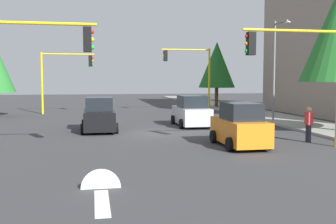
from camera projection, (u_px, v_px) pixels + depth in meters
ground_plane at (151, 133)px, 22.31m from camera, size 120.00×120.00×0.00m
sidewalk_kerb at (284, 120)px, 29.14m from camera, size 80.00×4.00×0.15m
lane_arrow_near at (101, 194)px, 10.48m from camera, size 2.40×1.10×1.10m
traffic_signal_near_left at (300, 63)px, 17.16m from camera, size 0.36×4.59×5.23m
traffic_signal_near_right at (27, 60)px, 15.09m from camera, size 0.36×4.59×5.28m
traffic_signal_far_left at (191, 67)px, 36.74m from camera, size 0.36×4.59×5.87m
traffic_signal_far_right at (64, 70)px, 34.67m from camera, size 0.36×4.59×5.34m
street_lamp_curbside at (277, 60)px, 27.18m from camera, size 2.15×0.28×7.00m
tree_roadside_far at (217, 65)px, 41.32m from camera, size 3.77×3.77×6.88m
car_silver at (191, 112)px, 25.63m from camera, size 4.05×2.08×1.98m
car_black at (99, 116)px, 23.04m from camera, size 3.72×2.04×1.98m
car_orange at (240, 127)px, 17.83m from camera, size 3.69×1.93×1.98m
pedestrian_crossing at (309, 123)px, 18.98m from camera, size 0.40×0.24×1.70m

